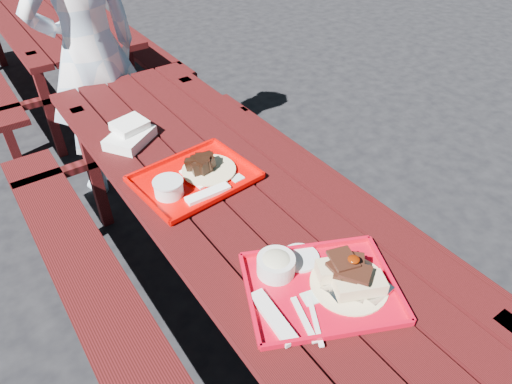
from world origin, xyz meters
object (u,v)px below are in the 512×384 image
Objects in this scene: picnic_table_far at (46,30)px; near_tray at (319,278)px; far_tray at (194,178)px; picnic_table_near at (235,223)px; person at (90,54)px.

picnic_table_far is 4.44× the size of near_tray.
far_tray is at bearing 94.89° from near_tray.
picnic_table_far is at bearing 90.00° from picnic_table_near.
picnic_table_near is 0.26m from far_tray.
far_tray is at bearing 77.01° from person.
picnic_table_near is 1.39× the size of person.
picnic_table_far is 1.39× the size of person.
near_tray is 0.67m from far_tray.
picnic_table_far is 2.70m from far_tray.
picnic_table_near and picnic_table_far have the same top height.
near_tray reaches higher than far_tray.
picnic_table_near is 4.44× the size of near_tray.
near_tray is at bearing -90.95° from picnic_table_far.
near_tray reaches higher than picnic_table_near.
person is (-0.02, 1.88, 0.08)m from near_tray.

